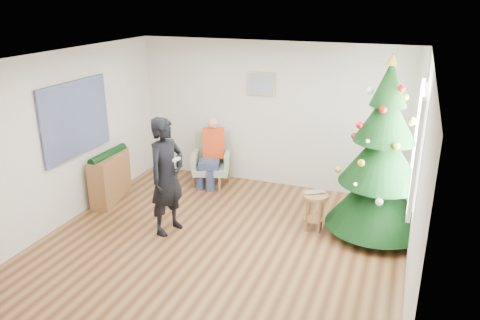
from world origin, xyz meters
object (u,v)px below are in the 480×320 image
at_px(console, 110,178).
at_px(stool, 314,212).
at_px(standing_man, 167,176).
at_px(armchair, 212,166).
at_px(christmas_tree, 382,158).

bearing_deg(console, stool, -7.22).
xyz_separation_m(stool, standing_man, (-2.02, -0.78, 0.58)).
relative_size(stool, armchair, 0.60).
distance_m(standing_man, console, 1.66).
xyz_separation_m(christmas_tree, armchair, (-3.02, 0.90, -0.84)).
bearing_deg(christmas_tree, console, -175.33).
height_order(armchair, standing_man, standing_man).
distance_m(stool, armchair, 2.42).
xyz_separation_m(armchair, standing_man, (0.14, -1.89, 0.53)).
bearing_deg(christmas_tree, armchair, 163.42).
bearing_deg(armchair, standing_man, -103.88).
bearing_deg(christmas_tree, stool, -166.78).
distance_m(stool, console, 3.48).
relative_size(stool, standing_man, 0.33).
bearing_deg(standing_man, stool, -54.09).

